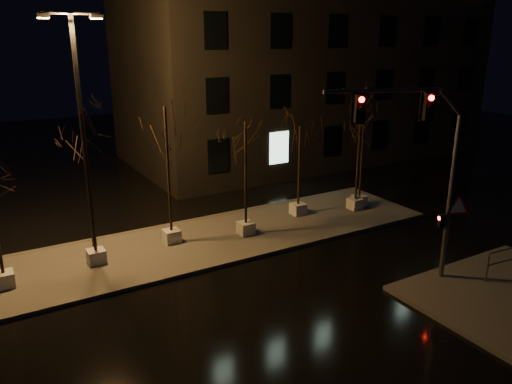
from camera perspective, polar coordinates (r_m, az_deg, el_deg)
ground at (r=16.98m, az=1.87°, el=-12.96°), size 90.00×90.00×0.00m
median at (r=21.70m, az=-6.65°, el=-5.75°), size 22.00×5.00×0.15m
sidewalk_corner at (r=19.68m, az=26.96°, el=-10.25°), size 7.00×5.00×0.15m
building at (r=37.41m, az=5.56°, el=15.78°), size 25.00×12.00×15.00m
tree_1 at (r=19.09m, az=-18.96°, el=4.72°), size 1.80×1.80×5.98m
tree_2 at (r=20.39m, az=-10.21°, el=6.06°), size 1.80×1.80×5.93m
tree_3 at (r=21.08m, az=-1.22°, el=5.04°), size 1.80×1.80×5.14m
tree_4 at (r=23.78m, az=5.01°, el=5.17°), size 1.80×1.80×4.47m
tree_5 at (r=24.90m, az=11.75°, el=6.41°), size 1.80×1.80×5.01m
tree_6 at (r=25.26m, az=12.31°, el=8.64°), size 1.80×1.80×6.23m
traffic_signal_mast at (r=17.77m, az=18.78°, el=3.67°), size 5.28×2.03×6.84m
streetlight_main at (r=20.42m, az=-19.32°, el=7.75°), size 2.30×0.29×9.25m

